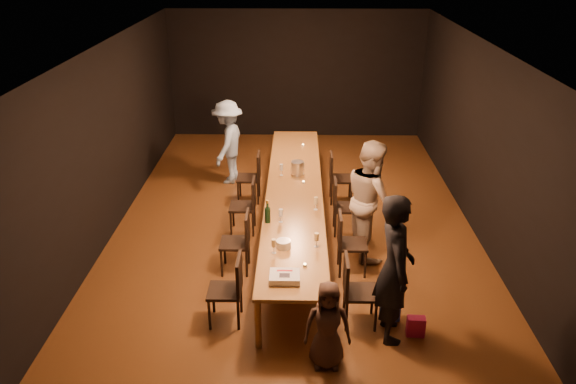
{
  "coord_description": "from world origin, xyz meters",
  "views": [
    {
      "loc": [
        0.05,
        -8.25,
        4.5
      ],
      "look_at": [
        -0.09,
        -0.61,
        1.0
      ],
      "focal_mm": 35.0,
      "sensor_mm": 36.0,
      "label": 1
    }
  ],
  "objects_px": {
    "child": "(327,325)",
    "chair_left_2": "(242,206)",
    "chair_right_1": "(352,243)",
    "woman_birthday": "(395,268)",
    "table": "(294,193)",
    "chair_left_3": "(249,177)",
    "chair_left_0": "(225,290)",
    "ice_bucket": "(297,168)",
    "birthday_cake": "(285,277)",
    "champagne_bottle": "(268,211)",
    "chair_left_1": "(235,242)",
    "woman_tan": "(371,199)",
    "plate_stack": "(283,244)",
    "chair_right_0": "(361,291)",
    "man_blue": "(228,142)",
    "chair_right_3": "(341,178)",
    "chair_right_2": "(346,207)"
  },
  "relations": [
    {
      "from": "chair_right_0",
      "to": "chair_left_0",
      "type": "height_order",
      "value": "same"
    },
    {
      "from": "chair_left_0",
      "to": "chair_left_2",
      "type": "xyz_separation_m",
      "value": [
        0.0,
        2.4,
        0.0
      ]
    },
    {
      "from": "chair_right_1",
      "to": "woman_birthday",
      "type": "relative_size",
      "value": 0.49
    },
    {
      "from": "chair_right_1",
      "to": "plate_stack",
      "type": "xyz_separation_m",
      "value": [
        -0.98,
        -0.63,
        0.34
      ]
    },
    {
      "from": "chair_right_3",
      "to": "ice_bucket",
      "type": "bearing_deg",
      "value": -56.88
    },
    {
      "from": "chair_left_1",
      "to": "ice_bucket",
      "type": "bearing_deg",
      "value": -25.51
    },
    {
      "from": "champagne_bottle",
      "to": "chair_left_2",
      "type": "bearing_deg",
      "value": 113.23
    },
    {
      "from": "chair_left_0",
      "to": "ice_bucket",
      "type": "bearing_deg",
      "value": -16.22
    },
    {
      "from": "chair_left_1",
      "to": "champagne_bottle",
      "type": "height_order",
      "value": "champagne_bottle"
    },
    {
      "from": "man_blue",
      "to": "chair_left_2",
      "type": "bearing_deg",
      "value": 24.18
    },
    {
      "from": "chair_left_3",
      "to": "birthday_cake",
      "type": "xyz_separation_m",
      "value": [
        0.76,
        -3.79,
        0.33
      ]
    },
    {
      "from": "table",
      "to": "chair_left_3",
      "type": "height_order",
      "value": "chair_left_3"
    },
    {
      "from": "chair_left_2",
      "to": "plate_stack",
      "type": "height_order",
      "value": "chair_left_2"
    },
    {
      "from": "champagne_bottle",
      "to": "table",
      "type": "bearing_deg",
      "value": 71.42
    },
    {
      "from": "chair_right_1",
      "to": "table",
      "type": "bearing_deg",
      "value": -144.69
    },
    {
      "from": "chair_left_0",
      "to": "man_blue",
      "type": "distance_m",
      "value": 4.52
    },
    {
      "from": "plate_stack",
      "to": "champagne_bottle",
      "type": "bearing_deg",
      "value": 108.95
    },
    {
      "from": "chair_right_0",
      "to": "man_blue",
      "type": "relative_size",
      "value": 0.56
    },
    {
      "from": "child",
      "to": "champagne_bottle",
      "type": "height_order",
      "value": "champagne_bottle"
    },
    {
      "from": "table",
      "to": "birthday_cake",
      "type": "relative_size",
      "value": 16.55
    },
    {
      "from": "child",
      "to": "champagne_bottle",
      "type": "relative_size",
      "value": 3.13
    },
    {
      "from": "chair_left_1",
      "to": "woman_birthday",
      "type": "bearing_deg",
      "value": -124.73
    },
    {
      "from": "chair_left_1",
      "to": "chair_left_2",
      "type": "height_order",
      "value": "same"
    },
    {
      "from": "woman_tan",
      "to": "birthday_cake",
      "type": "bearing_deg",
      "value": 135.04
    },
    {
      "from": "chair_left_1",
      "to": "plate_stack",
      "type": "height_order",
      "value": "chair_left_1"
    },
    {
      "from": "chair_right_0",
      "to": "chair_left_2",
      "type": "bearing_deg",
      "value": -144.69
    },
    {
      "from": "chair_left_2",
      "to": "woman_birthday",
      "type": "distance_m",
      "value": 3.36
    },
    {
      "from": "chair_right_3",
      "to": "chair_left_1",
      "type": "relative_size",
      "value": 1.0
    },
    {
      "from": "chair_right_3",
      "to": "champagne_bottle",
      "type": "distance_m",
      "value": 2.65
    },
    {
      "from": "chair_right_0",
      "to": "man_blue",
      "type": "distance_m",
      "value": 4.99
    },
    {
      "from": "chair_right_2",
      "to": "chair_left_3",
      "type": "distance_m",
      "value": 2.08
    },
    {
      "from": "chair_right_1",
      "to": "man_blue",
      "type": "distance_m",
      "value": 3.95
    },
    {
      "from": "chair_right_3",
      "to": "woman_tan",
      "type": "xyz_separation_m",
      "value": [
        0.3,
        -1.84,
        0.45
      ]
    },
    {
      "from": "chair_right_0",
      "to": "chair_left_1",
      "type": "bearing_deg",
      "value": -125.22
    },
    {
      "from": "chair_right_3",
      "to": "chair_left_1",
      "type": "xyz_separation_m",
      "value": [
        -1.7,
        -2.4,
        0.0
      ]
    },
    {
      "from": "woman_tan",
      "to": "champagne_bottle",
      "type": "relative_size",
      "value": 5.27
    },
    {
      "from": "child",
      "to": "chair_left_2",
      "type": "bearing_deg",
      "value": 111.17
    },
    {
      "from": "chair_left_1",
      "to": "child",
      "type": "relative_size",
      "value": 0.86
    },
    {
      "from": "woman_tan",
      "to": "plate_stack",
      "type": "bearing_deg",
      "value": 120.48
    },
    {
      "from": "chair_right_3",
      "to": "woman_tan",
      "type": "bearing_deg",
      "value": 9.24
    },
    {
      "from": "birthday_cake",
      "to": "champagne_bottle",
      "type": "bearing_deg",
      "value": 100.66
    },
    {
      "from": "chair_right_1",
      "to": "chair_right_0",
      "type": "bearing_deg",
      "value": -0.0
    },
    {
      "from": "chair_left_1",
      "to": "woman_birthday",
      "type": "height_order",
      "value": "woman_birthday"
    },
    {
      "from": "chair_right_3",
      "to": "plate_stack",
      "type": "relative_size",
      "value": 4.8
    },
    {
      "from": "chair_right_0",
      "to": "chair_left_0",
      "type": "xyz_separation_m",
      "value": [
        -1.7,
        0.0,
        0.0
      ]
    },
    {
      "from": "chair_right_2",
      "to": "woman_tan",
      "type": "xyz_separation_m",
      "value": [
        0.3,
        -0.64,
        0.45
      ]
    },
    {
      "from": "table",
      "to": "plate_stack",
      "type": "height_order",
      "value": "plate_stack"
    },
    {
      "from": "chair_right_0",
      "to": "chair_left_3",
      "type": "relative_size",
      "value": 1.0
    },
    {
      "from": "plate_stack",
      "to": "chair_right_1",
      "type": "bearing_deg",
      "value": 32.76
    },
    {
      "from": "man_blue",
      "to": "plate_stack",
      "type": "height_order",
      "value": "man_blue"
    }
  ]
}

